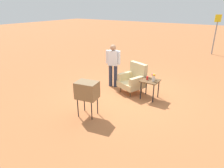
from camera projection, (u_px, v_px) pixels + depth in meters
The scene contains 9 objects.
ground_plane at pixel (129, 94), 7.13m from camera, with size 60.00×60.00×0.00m, color #B76B3D.
armchair at pixel (133, 79), 7.16m from camera, with size 0.98×1.00×1.06m.
side_table at pixel (150, 83), 6.63m from camera, with size 0.56×0.56×0.65m.
tv_on_stand at pixel (87, 90), 5.50m from camera, with size 0.67×0.54×1.03m.
person_standing at pixel (113, 63), 7.49m from camera, with size 0.55×0.30×1.64m.
road_sign at pixel (215, 32), 12.37m from camera, with size 0.33×0.33×2.44m.
bottle_short_clear at pixel (154, 77), 6.62m from camera, with size 0.06×0.06×0.20m, color silver.
soda_can_red at pixel (147, 78), 6.62m from camera, with size 0.07×0.07×0.12m, color red.
flower_vase at pixel (153, 77), 6.45m from camera, with size 0.15×0.10×0.27m.
Camera 1 is at (3.05, -5.75, 3.00)m, focal length 31.82 mm.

